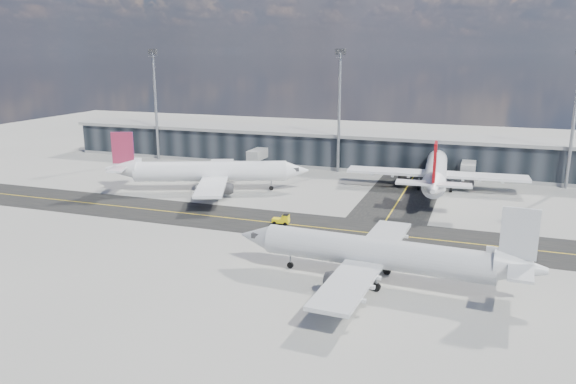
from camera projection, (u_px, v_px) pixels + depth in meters
name	position (u px, v px, depth m)	size (l,w,h in m)	color
ground	(264.00, 229.00, 91.76)	(300.00, 300.00, 0.00)	gray
taxiway_lanes	(306.00, 214.00, 100.31)	(180.00, 63.00, 0.03)	black
terminal_concourse	(345.00, 150.00, 140.97)	(152.00, 19.80, 8.80)	black
floodlight_masts	(339.00, 107.00, 131.83)	(102.50, 0.70, 28.90)	gray
airliner_af	(208.00, 172.00, 116.18)	(40.38, 34.94, 12.42)	white
airliner_redtail	(436.00, 171.00, 116.16)	(37.24, 43.69, 12.94)	white
airliner_near	(380.00, 254.00, 69.94)	(38.58, 32.88, 11.43)	#B9BBBD
baggage_tug	(282.00, 220.00, 94.03)	(2.91, 1.58, 1.78)	yellow
service_van	(442.00, 182.00, 121.71)	(2.35, 5.10, 1.42)	white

